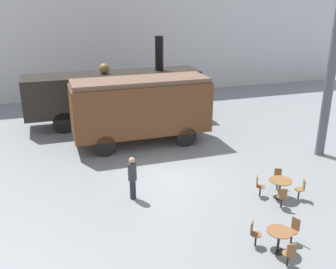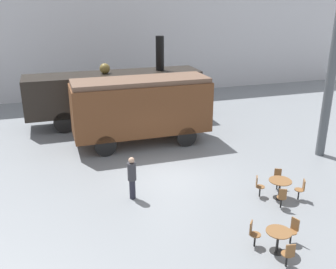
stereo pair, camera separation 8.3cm
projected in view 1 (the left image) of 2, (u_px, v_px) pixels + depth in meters
The scene contains 15 objects.
ground_plane at pixel (171, 176), 16.78m from camera, with size 80.00×80.00×0.00m, color gray.
backdrop_wall at pixel (107, 40), 29.19m from camera, with size 44.00×0.15×9.00m.
steam_locomotive at pixel (115, 91), 23.48m from camera, with size 10.84×2.52×5.32m.
passenger_coach_wooden at pixel (141, 106), 19.77m from camera, with size 7.22×2.41×3.60m.
cafe_table_near at pixel (279, 236), 11.55m from camera, with size 0.79×0.79×0.74m.
cafe_table_mid at pixel (280, 184), 14.70m from camera, with size 0.89×0.89×0.78m.
cafe_chair_0 at pixel (294, 229), 12.01m from camera, with size 0.39×0.37×0.87m.
cafe_chair_1 at pixel (254, 232), 11.85m from camera, with size 0.41×0.40×0.87m.
cafe_chair_2 at pixel (290, 253), 10.86m from camera, with size 0.36×0.38×0.87m.
cafe_chair_3 at pixel (301, 188), 14.61m from camera, with size 0.40×0.39×0.87m.
cafe_chair_4 at pixel (278, 177), 15.49m from camera, with size 0.39×0.40×0.87m.
cafe_chair_5 at pixel (259, 185), 14.87m from camera, with size 0.40×0.39×0.87m.
cafe_chair_6 at pixel (282, 196), 13.98m from camera, with size 0.39×0.40×0.87m.
visitor_person at pixel (132, 176), 14.55m from camera, with size 0.34×0.34×1.76m.
support_pillar at pixel (330, 76), 17.76m from camera, with size 0.44×0.44×8.00m.
Camera 1 is at (-4.88, -14.34, 7.44)m, focal length 40.00 mm.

